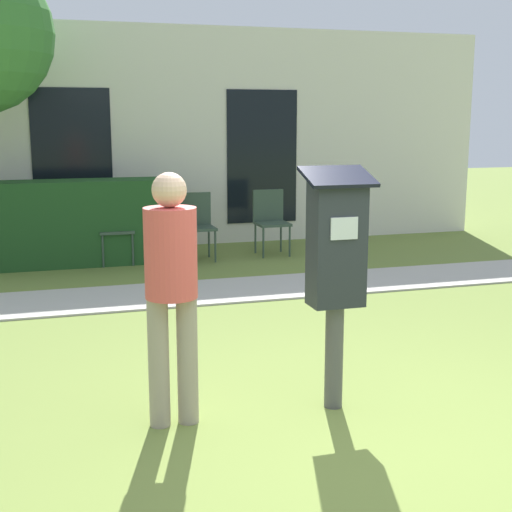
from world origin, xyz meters
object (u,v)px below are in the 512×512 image
Objects in this scene: parking_meter at (336,257)px; outdoor_chair_left at (115,223)px; outdoor_chair_right at (270,217)px; person_standing at (171,280)px; outdoor_chair_middle at (196,221)px.

outdoor_chair_left is (-0.90, 5.27, -0.49)m from parking_meter.
outdoor_chair_right is (2.15, 0.01, 0.00)m from outdoor_chair_left.
person_standing reaches higher than outdoor_chair_left.
person_standing is at bearing -123.51° from outdoor_chair_right.
outdoor_chair_left and outdoor_chair_middle have the same top height.
person_standing reaches higher than outdoor_chair_right.
outdoor_chair_left is 2.15m from outdoor_chair_right.
parking_meter is 1.77× the size of outdoor_chair_middle.
outdoor_chair_middle is at bearing 88.11° from parking_meter.
parking_meter is 5.20m from outdoor_chair_middle.
person_standing is at bearing 177.97° from parking_meter.
outdoor_chair_middle is (1.23, 5.14, -0.40)m from person_standing.
parking_meter is at bearing -83.27° from outdoor_chair_left.
parking_meter reaches higher than person_standing.
person_standing is 1.76× the size of outdoor_chair_left.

